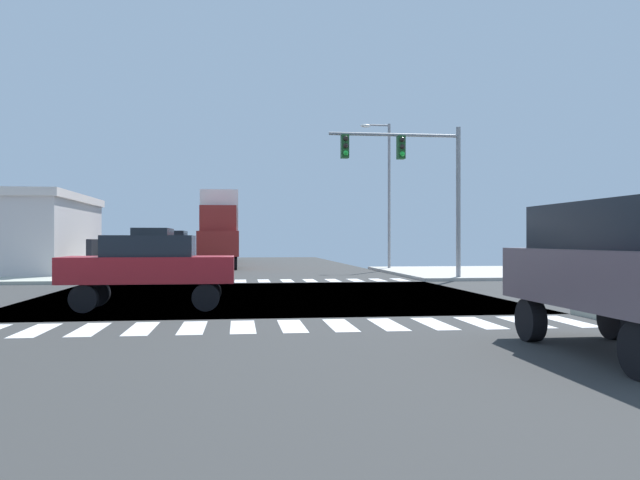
{
  "coord_description": "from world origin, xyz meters",
  "views": [
    {
      "loc": [
        -0.84,
        -20.37,
        1.76
      ],
      "look_at": [
        2.33,
        4.45,
        1.76
      ],
      "focal_mm": 36.03,
      "sensor_mm": 36.0,
      "label": 1
    }
  ],
  "objects_px": {
    "suv_crossing_2": "(626,264)",
    "suv_queued_3": "(224,244)",
    "box_truck_nearside_1": "(220,227)",
    "sedan_leading_1": "(149,265)",
    "sedan_middle_2": "(223,249)",
    "street_lamp": "(385,183)",
    "suv_trailing_4": "(153,247)",
    "suv_outer_5": "(172,246)",
    "traffic_signal_mast": "(410,167)"
  },
  "relations": [
    {
      "from": "suv_crossing_2",
      "to": "sedan_middle_2",
      "type": "distance_m",
      "value": 39.77
    },
    {
      "from": "street_lamp",
      "to": "suv_outer_5",
      "type": "relative_size",
      "value": 1.86
    },
    {
      "from": "sedan_leading_1",
      "to": "suv_crossing_2",
      "type": "bearing_deg",
      "value": -134.0
    },
    {
      "from": "suv_trailing_4",
      "to": "suv_outer_5",
      "type": "relative_size",
      "value": 1.0
    },
    {
      "from": "traffic_signal_mast",
      "to": "suv_outer_5",
      "type": "xyz_separation_m",
      "value": [
        -11.58,
        14.24,
        -3.56
      ]
    },
    {
      "from": "suv_crossing_2",
      "to": "suv_outer_5",
      "type": "xyz_separation_m",
      "value": [
        -10.0,
        32.42,
        0.0
      ]
    },
    {
      "from": "box_truck_nearside_1",
      "to": "suv_crossing_2",
      "type": "height_order",
      "value": "box_truck_nearside_1"
    },
    {
      "from": "suv_crossing_2",
      "to": "sedan_middle_2",
      "type": "xyz_separation_m",
      "value": [
        -7.0,
        39.15,
        -0.28
      ]
    },
    {
      "from": "suv_crossing_2",
      "to": "sedan_leading_1",
      "type": "xyz_separation_m",
      "value": [
        -8.1,
        7.82,
        -0.28
      ]
    },
    {
      "from": "sedan_middle_2",
      "to": "traffic_signal_mast",
      "type": "bearing_deg",
      "value": 112.26
    },
    {
      "from": "box_truck_nearside_1",
      "to": "sedan_middle_2",
      "type": "xyz_separation_m",
      "value": [
        0.0,
        7.59,
        -1.45
      ]
    },
    {
      "from": "suv_queued_3",
      "to": "sedan_middle_2",
      "type": "height_order",
      "value": "suv_queued_3"
    },
    {
      "from": "traffic_signal_mast",
      "to": "suv_crossing_2",
      "type": "bearing_deg",
      "value": -94.96
    },
    {
      "from": "traffic_signal_mast",
      "to": "sedan_leading_1",
      "type": "relative_size",
      "value": 1.57
    },
    {
      "from": "traffic_signal_mast",
      "to": "street_lamp",
      "type": "distance_m",
      "value": 9.45
    },
    {
      "from": "box_truck_nearside_1",
      "to": "suv_outer_5",
      "type": "height_order",
      "value": "box_truck_nearside_1"
    },
    {
      "from": "suv_outer_5",
      "to": "suv_crossing_2",
      "type": "bearing_deg",
      "value": 107.14
    },
    {
      "from": "sedan_middle_2",
      "to": "suv_outer_5",
      "type": "relative_size",
      "value": 0.93
    },
    {
      "from": "street_lamp",
      "to": "sedan_middle_2",
      "type": "distance_m",
      "value": 15.6
    },
    {
      "from": "traffic_signal_mast",
      "to": "street_lamp",
      "type": "relative_size",
      "value": 0.79
    },
    {
      "from": "sedan_leading_1",
      "to": "sedan_middle_2",
      "type": "bearing_deg",
      "value": -2.02
    },
    {
      "from": "suv_crossing_2",
      "to": "sedan_leading_1",
      "type": "distance_m",
      "value": 11.27
    },
    {
      "from": "street_lamp",
      "to": "suv_queued_3",
      "type": "distance_m",
      "value": 21.03
    },
    {
      "from": "suv_crossing_2",
      "to": "sedan_middle_2",
      "type": "bearing_deg",
      "value": 100.14
    },
    {
      "from": "street_lamp",
      "to": "sedan_leading_1",
      "type": "distance_m",
      "value": 22.84
    },
    {
      "from": "sedan_leading_1",
      "to": "sedan_middle_2",
      "type": "height_order",
      "value": "same"
    },
    {
      "from": "sedan_middle_2",
      "to": "suv_trailing_4",
      "type": "bearing_deg",
      "value": 79.26
    },
    {
      "from": "street_lamp",
      "to": "box_truck_nearside_1",
      "type": "bearing_deg",
      "value": 157.59
    },
    {
      "from": "street_lamp",
      "to": "sedan_leading_1",
      "type": "xyz_separation_m",
      "value": [
        -10.78,
        -19.74,
        -3.96
      ]
    },
    {
      "from": "suv_crossing_2",
      "to": "box_truck_nearside_1",
      "type": "bearing_deg",
      "value": 102.51
    },
    {
      "from": "traffic_signal_mast",
      "to": "sedan_leading_1",
      "type": "height_order",
      "value": "traffic_signal_mast"
    },
    {
      "from": "box_truck_nearside_1",
      "to": "sedan_leading_1",
      "type": "height_order",
      "value": "box_truck_nearside_1"
    },
    {
      "from": "suv_queued_3",
      "to": "sedan_leading_1",
      "type": "xyz_separation_m",
      "value": [
        -1.1,
        -38.05,
        -0.28
      ]
    },
    {
      "from": "box_truck_nearside_1",
      "to": "suv_crossing_2",
      "type": "xyz_separation_m",
      "value": [
        7.0,
        -31.56,
        -1.17
      ]
    },
    {
      "from": "suv_trailing_4",
      "to": "street_lamp",
      "type": "bearing_deg",
      "value": -161.5
    },
    {
      "from": "street_lamp",
      "to": "box_truck_nearside_1",
      "type": "relative_size",
      "value": 1.19
    },
    {
      "from": "suv_queued_3",
      "to": "suv_trailing_4",
      "type": "height_order",
      "value": "same"
    },
    {
      "from": "suv_queued_3",
      "to": "sedan_middle_2",
      "type": "relative_size",
      "value": 1.07
    },
    {
      "from": "suv_queued_3",
      "to": "suv_outer_5",
      "type": "relative_size",
      "value": 1.0
    },
    {
      "from": "traffic_signal_mast",
      "to": "suv_queued_3",
      "type": "bearing_deg",
      "value": 107.21
    },
    {
      "from": "street_lamp",
      "to": "sedan_middle_2",
      "type": "height_order",
      "value": "street_lamp"
    },
    {
      "from": "box_truck_nearside_1",
      "to": "suv_outer_5",
      "type": "bearing_deg",
      "value": -16.15
    },
    {
      "from": "suv_trailing_4",
      "to": "sedan_middle_2",
      "type": "height_order",
      "value": "suv_trailing_4"
    },
    {
      "from": "sedan_leading_1",
      "to": "suv_trailing_4",
      "type": "distance_m",
      "value": 15.62
    },
    {
      "from": "traffic_signal_mast",
      "to": "box_truck_nearside_1",
      "type": "relative_size",
      "value": 0.94
    },
    {
      "from": "street_lamp",
      "to": "suv_crossing_2",
      "type": "relative_size",
      "value": 1.86
    },
    {
      "from": "traffic_signal_mast",
      "to": "street_lamp",
      "type": "bearing_deg",
      "value": 83.36
    },
    {
      "from": "suv_crossing_2",
      "to": "suv_queued_3",
      "type": "bearing_deg",
      "value": 98.68
    },
    {
      "from": "traffic_signal_mast",
      "to": "street_lamp",
      "type": "height_order",
      "value": "street_lamp"
    },
    {
      "from": "traffic_signal_mast",
      "to": "suv_queued_3",
      "type": "height_order",
      "value": "traffic_signal_mast"
    }
  ]
}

